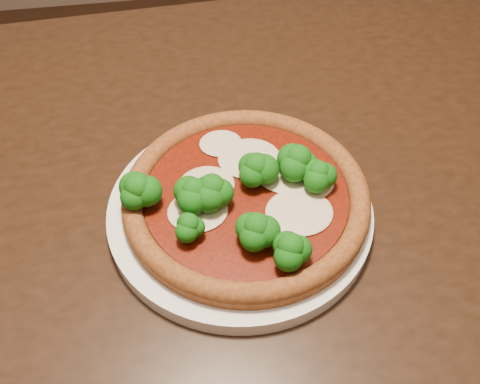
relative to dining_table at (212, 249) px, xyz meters
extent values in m
cube|color=black|center=(0.00, 0.00, 0.07)|extent=(1.28, 0.94, 0.04)
cylinder|color=black|center=(0.54, 0.42, -0.30)|extent=(0.06, 0.06, 0.71)
cylinder|color=white|center=(0.03, -0.03, 0.10)|extent=(0.29, 0.29, 0.02)
cylinder|color=brown|center=(0.04, -0.02, 0.12)|extent=(0.26, 0.26, 0.01)
torus|color=brown|center=(0.04, -0.02, 0.12)|extent=(0.26, 0.26, 0.02)
cylinder|color=#631204|center=(0.04, -0.02, 0.12)|extent=(0.22, 0.22, 0.00)
ellipsoid|color=beige|center=(0.11, -0.02, 0.13)|extent=(0.06, 0.05, 0.00)
ellipsoid|color=beige|center=(0.02, 0.06, 0.13)|extent=(0.05, 0.04, 0.00)
ellipsoid|color=beige|center=(0.09, 0.00, 0.13)|extent=(0.08, 0.07, 0.01)
ellipsoid|color=beige|center=(0.05, 0.03, 0.13)|extent=(0.07, 0.06, 0.01)
ellipsoid|color=beige|center=(-0.02, -0.04, 0.13)|extent=(0.06, 0.06, 0.01)
ellipsoid|color=beige|center=(0.00, 0.00, 0.13)|extent=(0.06, 0.06, 0.00)
ellipsoid|color=beige|center=(0.09, -0.06, 0.13)|extent=(0.07, 0.06, 0.01)
ellipsoid|color=#177713|center=(0.05, -0.01, 0.15)|extent=(0.05, 0.05, 0.04)
ellipsoid|color=#177713|center=(-0.02, -0.03, 0.15)|extent=(0.05, 0.05, 0.04)
ellipsoid|color=#177713|center=(0.04, -0.09, 0.15)|extent=(0.05, 0.05, 0.04)
ellipsoid|color=#177713|center=(0.06, -0.11, 0.15)|extent=(0.04, 0.04, 0.04)
ellipsoid|color=#177713|center=(0.00, -0.03, 0.15)|extent=(0.05, 0.05, 0.04)
ellipsoid|color=#177713|center=(-0.07, -0.02, 0.15)|extent=(0.05, 0.05, 0.04)
ellipsoid|color=#177713|center=(-0.03, -0.07, 0.14)|extent=(0.04, 0.04, 0.03)
ellipsoid|color=#177713|center=(0.10, -0.01, 0.15)|extent=(0.05, 0.05, 0.04)
ellipsoid|color=#177713|center=(0.11, -0.03, 0.15)|extent=(0.04, 0.04, 0.03)
camera|label=1|loc=(-0.03, -0.39, 0.55)|focal=40.00mm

